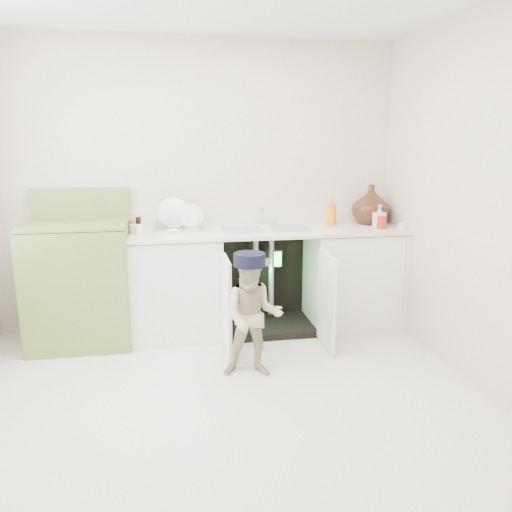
% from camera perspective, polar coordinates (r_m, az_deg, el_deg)
% --- Properties ---
extents(ground, '(3.50, 3.50, 0.00)m').
position_cam_1_polar(ground, '(3.38, -4.42, -16.16)').
color(ground, beige).
rests_on(ground, ground).
extents(room_shell, '(6.00, 5.50, 1.26)m').
position_cam_1_polar(room_shell, '(2.98, -4.84, 5.34)').
color(room_shell, beige).
rests_on(room_shell, ground).
extents(counter_run, '(2.44, 1.02, 1.25)m').
position_cam_1_polar(counter_run, '(4.39, 1.60, -2.32)').
color(counter_run, white).
rests_on(counter_run, ground).
extents(avocado_stove, '(0.81, 0.65, 1.26)m').
position_cam_1_polar(avocado_stove, '(4.33, -19.40, -2.78)').
color(avocado_stove, olive).
rests_on(avocado_stove, ground).
extents(repair_worker, '(0.57, 0.74, 0.89)m').
position_cam_1_polar(repair_worker, '(3.53, -0.36, -6.72)').
color(repair_worker, '#C1B38B').
rests_on(repair_worker, ground).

